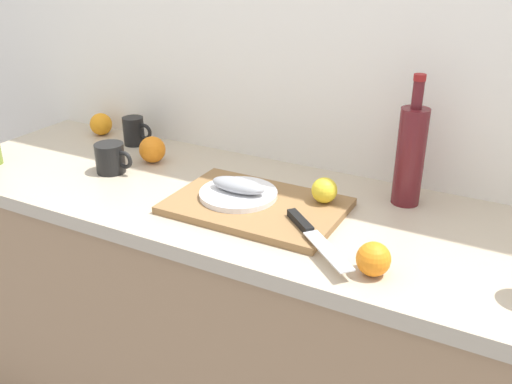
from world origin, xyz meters
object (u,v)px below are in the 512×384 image
at_px(fish_fillet, 238,185).
at_px(coffee_mug_1, 111,158).
at_px(lemon_0, 324,190).
at_px(white_plate, 238,194).
at_px(cutting_board, 256,206).
at_px(orange_0, 101,124).
at_px(wine_bottle, 410,154).
at_px(chef_knife, 310,231).
at_px(coffee_mug_2, 134,131).

distance_m(fish_fillet, coffee_mug_1, 0.45).
bearing_deg(coffee_mug_1, lemon_0, 5.99).
bearing_deg(white_plate, cutting_board, -9.65).
height_order(cutting_board, white_plate, white_plate).
height_order(coffee_mug_1, orange_0, coffee_mug_1).
xyz_separation_m(white_plate, coffee_mug_1, (-0.45, 0.01, 0.02)).
distance_m(cutting_board, coffee_mug_1, 0.51).
distance_m(lemon_0, orange_0, 0.95).
bearing_deg(white_plate, wine_bottle, 28.85).
height_order(chef_knife, orange_0, orange_0).
height_order(fish_fillet, lemon_0, lemon_0).
height_order(fish_fillet, coffee_mug_2, coffee_mug_2).
xyz_separation_m(coffee_mug_1, orange_0, (-0.27, 0.25, -0.01)).
distance_m(white_plate, chef_knife, 0.27).
height_order(cutting_board, chef_knife, chef_knife).
bearing_deg(coffee_mug_1, white_plate, -0.97).
distance_m(chef_knife, coffee_mug_2, 0.86).
bearing_deg(orange_0, fish_fillet, -19.96).
bearing_deg(orange_0, cutting_board, -19.22).
distance_m(cutting_board, white_plate, 0.06).
height_order(white_plate, wine_bottle, wine_bottle).
bearing_deg(wine_bottle, coffee_mug_2, 178.78).
xyz_separation_m(fish_fillet, chef_knife, (0.25, -0.10, -0.02)).
height_order(fish_fillet, orange_0, orange_0).
xyz_separation_m(cutting_board, coffee_mug_1, (-0.50, 0.02, 0.03)).
relative_size(lemon_0, orange_0, 0.86).
relative_size(coffee_mug_1, coffee_mug_2, 1.15).
bearing_deg(coffee_mug_2, white_plate, -23.44).
relative_size(white_plate, coffee_mug_2, 1.88).
distance_m(lemon_0, coffee_mug_2, 0.77).
distance_m(lemon_0, coffee_mug_1, 0.66).
bearing_deg(lemon_0, coffee_mug_2, 168.14).
relative_size(fish_fillet, wine_bottle, 0.45).
bearing_deg(lemon_0, chef_knife, -78.32).
height_order(chef_knife, wine_bottle, wine_bottle).
bearing_deg(lemon_0, white_plate, -160.20).
distance_m(chef_knife, coffee_mug_1, 0.71).
xyz_separation_m(fish_fillet, orange_0, (-0.72, 0.26, -0.01)).
distance_m(wine_bottle, coffee_mug_1, 0.87).
bearing_deg(orange_0, white_plate, -19.96).
relative_size(white_plate, chef_knife, 0.88).
xyz_separation_m(chef_knife, wine_bottle, (0.14, 0.32, 0.11)).
xyz_separation_m(lemon_0, coffee_mug_2, (-0.76, 0.16, -0.01)).
bearing_deg(wine_bottle, lemon_0, -142.08).
bearing_deg(cutting_board, coffee_mug_2, 157.80).
relative_size(white_plate, coffee_mug_1, 1.63).
height_order(cutting_board, fish_fillet, fish_fillet).
relative_size(fish_fillet, coffee_mug_2, 1.41).
distance_m(wine_bottle, coffee_mug_2, 0.94).
xyz_separation_m(wine_bottle, orange_0, (-1.11, 0.04, -0.10)).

